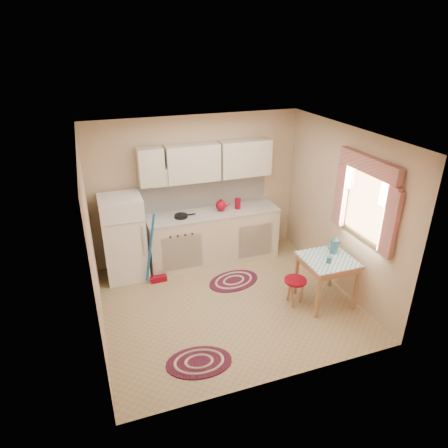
% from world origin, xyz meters
% --- Properties ---
extents(room_shell, '(3.64, 3.60, 2.52)m').
position_xyz_m(room_shell, '(0.16, 0.24, 1.60)').
color(room_shell, tan).
rests_on(room_shell, ground).
extents(fridge, '(0.65, 0.60, 1.40)m').
position_xyz_m(fridge, '(-1.32, 1.25, 0.70)').
color(fridge, white).
rests_on(fridge, ground).
extents(broom, '(0.28, 0.13, 1.20)m').
position_xyz_m(broom, '(-0.88, 0.90, 0.60)').
color(broom, '#1C59AF').
rests_on(broom, ground).
extents(base_cabinets, '(2.25, 0.60, 0.88)m').
position_xyz_m(base_cabinets, '(0.18, 1.30, 0.44)').
color(base_cabinets, beige).
rests_on(base_cabinets, ground).
extents(countertop, '(2.27, 0.62, 0.04)m').
position_xyz_m(countertop, '(0.18, 1.30, 0.90)').
color(countertop, '#B9B6B0').
rests_on(countertop, base_cabinets).
extents(frying_pan, '(0.22, 0.22, 0.05)m').
position_xyz_m(frying_pan, '(-0.38, 1.25, 0.94)').
color(frying_pan, black).
rests_on(frying_pan, countertop).
extents(red_kettle, '(0.25, 0.24, 0.20)m').
position_xyz_m(red_kettle, '(0.33, 1.30, 1.02)').
color(red_kettle, maroon).
rests_on(red_kettle, countertop).
extents(red_canister, '(0.12, 0.12, 0.16)m').
position_xyz_m(red_canister, '(0.64, 1.30, 1.00)').
color(red_canister, maroon).
rests_on(red_canister, countertop).
extents(table, '(0.72, 0.72, 0.72)m').
position_xyz_m(table, '(1.36, -0.43, 0.36)').
color(table, tan).
rests_on(table, ground).
extents(stool, '(0.39, 0.39, 0.42)m').
position_xyz_m(stool, '(0.91, -0.35, 0.21)').
color(stool, maroon).
rests_on(stool, ground).
extents(coffee_pot, '(0.17, 0.15, 0.29)m').
position_xyz_m(coffee_pot, '(1.53, -0.31, 0.86)').
color(coffee_pot, '#29687F').
rests_on(coffee_pot, table).
extents(mug, '(0.09, 0.09, 0.10)m').
position_xyz_m(mug, '(1.31, -0.53, 0.77)').
color(mug, '#29687F').
rests_on(mug, table).
extents(rug_center, '(0.96, 0.74, 0.02)m').
position_xyz_m(rug_center, '(0.27, 0.50, 0.01)').
color(rug_center, maroon).
rests_on(rug_center, ground).
extents(rug_left, '(0.88, 0.65, 0.02)m').
position_xyz_m(rug_left, '(-0.76, -1.04, 0.01)').
color(rug_left, maroon).
rests_on(rug_left, ground).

